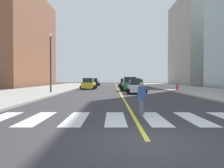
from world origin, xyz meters
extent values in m
plane|color=#333335|center=(0.00, 0.00, 0.00)|extent=(220.00, 220.00, 0.00)
cube|color=#9E9B93|center=(-12.20, 20.00, 0.07)|extent=(10.00, 120.00, 0.15)
cube|color=silver|center=(-4.50, 4.00, 0.01)|extent=(0.90, 4.00, 0.01)
cube|color=silver|center=(-2.70, 4.00, 0.01)|extent=(0.90, 4.00, 0.01)
cube|color=silver|center=(-0.90, 4.00, 0.01)|extent=(0.90, 4.00, 0.01)
cube|color=silver|center=(0.90, 4.00, 0.01)|extent=(0.90, 4.00, 0.01)
cube|color=silver|center=(2.70, 4.00, 0.01)|extent=(0.90, 4.00, 0.01)
cube|color=yellow|center=(0.00, 40.00, 0.01)|extent=(0.16, 80.00, 0.01)
cube|color=#9E9B93|center=(27.64, 64.74, 12.83)|extent=(18.00, 24.00, 25.66)
cube|color=#925A3C|center=(-26.64, 51.47, 11.45)|extent=(16.00, 32.00, 22.90)
cube|color=gold|center=(-5.10, 34.19, 0.71)|extent=(2.16, 4.42, 0.93)
cube|color=#1E2328|center=(-5.11, 33.93, 1.55)|extent=(1.75, 2.24, 0.78)
cylinder|color=black|center=(-4.03, 35.49, 0.35)|extent=(0.71, 0.26, 0.70)
cylinder|color=black|center=(-6.04, 35.58, 0.35)|extent=(0.71, 0.26, 0.70)
cylinder|color=black|center=(-4.16, 32.80, 0.35)|extent=(0.71, 0.26, 0.70)
cylinder|color=black|center=(-6.16, 32.89, 0.35)|extent=(0.71, 0.26, 0.70)
cube|color=#236B42|center=(1.63, 28.77, 0.77)|extent=(2.15, 4.69, 1.00)
cube|color=#1E2328|center=(1.63, 29.05, 1.67)|extent=(1.80, 2.35, 0.85)
cylinder|color=black|center=(0.56, 27.32, 0.38)|extent=(0.76, 0.25, 0.76)
cylinder|color=black|center=(2.72, 27.33, 0.38)|extent=(0.76, 0.25, 0.76)
cylinder|color=black|center=(0.54, 30.21, 0.38)|extent=(0.76, 0.25, 0.76)
cylinder|color=black|center=(2.70, 30.23, 0.38)|extent=(0.76, 0.25, 0.76)
cube|color=#B7B7BC|center=(5.27, 53.16, 0.70)|extent=(1.95, 4.29, 0.92)
cube|color=#1E2328|center=(5.27, 53.41, 1.53)|extent=(1.64, 2.14, 0.77)
cylinder|color=black|center=(4.29, 51.83, 0.35)|extent=(0.69, 0.23, 0.69)
cylinder|color=black|center=(6.27, 51.83, 0.35)|extent=(0.69, 0.23, 0.69)
cylinder|color=black|center=(4.28, 54.48, 0.35)|extent=(0.69, 0.23, 0.69)
cylinder|color=black|center=(6.26, 54.49, 0.35)|extent=(0.69, 0.23, 0.69)
cube|color=red|center=(1.63, 45.20, 0.67)|extent=(1.97, 4.12, 0.87)
cube|color=#1E2328|center=(1.63, 45.44, 1.45)|extent=(1.61, 2.08, 0.73)
cylinder|color=black|center=(0.65, 43.97, 0.33)|extent=(0.66, 0.23, 0.66)
cylinder|color=black|center=(2.52, 43.91, 0.33)|extent=(0.66, 0.23, 0.66)
cylinder|color=black|center=(0.73, 46.49, 0.33)|extent=(0.66, 0.23, 0.66)
cylinder|color=black|center=(2.60, 46.43, 0.33)|extent=(0.66, 0.23, 0.66)
cube|color=silver|center=(1.90, 22.33, 0.64)|extent=(1.81, 3.94, 0.84)
cube|color=#1E2328|center=(1.90, 22.56, 1.40)|extent=(1.51, 1.97, 0.71)
cylinder|color=black|center=(1.01, 21.10, 0.32)|extent=(0.64, 0.21, 0.64)
cylinder|color=black|center=(2.82, 21.12, 0.32)|extent=(0.64, 0.21, 0.64)
cylinder|color=black|center=(0.99, 23.54, 0.32)|extent=(0.64, 0.21, 0.64)
cylinder|color=black|center=(2.80, 23.55, 0.32)|extent=(0.64, 0.21, 0.64)
cube|color=black|center=(-5.46, 52.17, 0.71)|extent=(2.15, 4.43, 0.93)
cube|color=#1E2328|center=(-5.47, 51.91, 1.55)|extent=(1.75, 2.24, 0.79)
cylinder|color=black|center=(-4.40, 53.47, 0.35)|extent=(0.71, 0.26, 0.70)
cylinder|color=black|center=(-6.40, 53.56, 0.35)|extent=(0.71, 0.26, 0.70)
cylinder|color=black|center=(-4.51, 50.78, 0.35)|extent=(0.71, 0.26, 0.70)
cylinder|color=black|center=(-6.52, 50.87, 0.35)|extent=(0.71, 0.26, 0.70)
cube|color=#2D479E|center=(1.75, 40.21, 0.65)|extent=(1.99, 4.06, 0.85)
cube|color=#1E2328|center=(1.76, 40.45, 1.42)|extent=(1.61, 2.06, 0.72)
cylinder|color=black|center=(0.77, 39.03, 0.32)|extent=(0.65, 0.24, 0.64)
cylinder|color=black|center=(2.60, 38.93, 0.32)|extent=(0.65, 0.24, 0.64)
cylinder|color=black|center=(0.89, 41.49, 0.32)|extent=(0.65, 0.24, 0.64)
cylinder|color=black|center=(2.72, 41.40, 0.32)|extent=(0.65, 0.24, 0.64)
cylinder|color=slate|center=(0.49, 5.15, 0.41)|extent=(0.19, 0.19, 0.82)
cylinder|color=slate|center=(0.41, 5.00, 0.41)|extent=(0.19, 0.19, 0.82)
cylinder|color=#335199|center=(0.45, 5.07, 1.13)|extent=(0.41, 0.41, 0.62)
sphere|color=tan|center=(0.45, 5.07, 1.55)|extent=(0.22, 0.22, 0.22)
cylinder|color=red|center=(8.38, 27.34, 0.50)|extent=(0.26, 0.26, 0.70)
sphere|color=red|center=(8.38, 27.34, 0.93)|extent=(0.22, 0.22, 0.22)
cylinder|color=#38383D|center=(-8.69, 22.66, 3.60)|extent=(0.20, 0.20, 6.90)
sphere|color=silver|center=(-8.69, 22.66, 7.20)|extent=(0.44, 0.44, 0.44)
camera|label=1|loc=(-1.05, -6.86, 1.85)|focal=38.05mm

